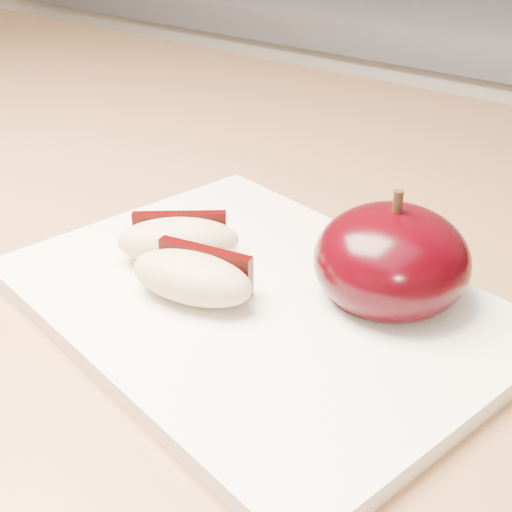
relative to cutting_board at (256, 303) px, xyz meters
The scene contains 5 objects.
back_cabinet 0.94m from the cutting_board, 95.81° to the left, with size 2.40×0.62×0.94m.
cutting_board is the anchor object (origin of this frame).
apple_half 0.08m from the cutting_board, 37.31° to the left, with size 0.10×0.10×0.07m.
apple_wedge_a 0.06m from the cutting_board, behind, with size 0.08×0.07×0.03m.
apple_wedge_b 0.04m from the cutting_board, 141.19° to the right, with size 0.08×0.05×0.03m.
Camera 1 is at (0.28, 0.10, 1.13)m, focal length 50.00 mm.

